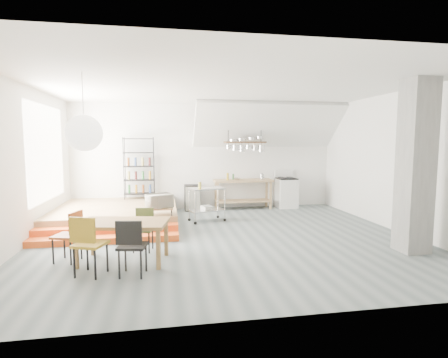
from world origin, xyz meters
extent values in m
plane|color=slate|center=(0.00, 0.00, 0.00)|extent=(8.00, 8.00, 0.00)
cube|color=silver|center=(0.00, 3.50, 1.60)|extent=(8.00, 0.04, 3.20)
cube|color=silver|center=(-4.00, 0.00, 1.60)|extent=(0.04, 7.00, 3.20)
cube|color=silver|center=(4.00, 0.00, 1.60)|extent=(0.04, 7.00, 3.20)
cube|color=white|center=(0.00, 0.00, 3.20)|extent=(8.00, 7.00, 0.02)
cube|color=white|center=(1.80, 2.90, 2.55)|extent=(4.40, 1.44, 1.32)
cube|color=white|center=(-3.98, 1.50, 1.80)|extent=(0.02, 2.50, 2.20)
cube|color=olive|center=(-2.50, 2.00, 0.20)|extent=(3.00, 3.00, 0.40)
cube|color=#E7561B|center=(-2.50, 0.05, 0.07)|extent=(3.00, 0.35, 0.13)
cube|color=#E7561B|center=(-2.50, 0.40, 0.13)|extent=(3.00, 0.35, 0.27)
cube|color=slate|center=(3.30, -1.50, 1.60)|extent=(0.50, 0.50, 3.20)
cube|color=olive|center=(1.10, 3.15, 0.88)|extent=(1.80, 0.60, 0.06)
cube|color=olive|center=(1.10, 3.15, 0.25)|extent=(1.70, 0.55, 0.04)
cube|color=olive|center=(1.92, 3.37, 0.43)|extent=(0.06, 0.06, 0.86)
cube|color=olive|center=(0.28, 3.37, 0.43)|extent=(0.06, 0.06, 0.86)
cube|color=olive|center=(1.92, 2.93, 0.43)|extent=(0.06, 0.06, 0.86)
cube|color=olive|center=(0.28, 2.93, 0.43)|extent=(0.06, 0.06, 0.86)
cube|color=white|center=(2.50, 3.15, 0.45)|extent=(0.60, 0.60, 0.90)
cube|color=black|center=(2.50, 3.15, 0.92)|extent=(0.58, 0.58, 0.03)
cube|color=white|center=(2.50, 3.43, 1.05)|extent=(0.60, 0.05, 0.25)
cylinder|color=black|center=(2.64, 3.29, 0.94)|extent=(0.18, 0.18, 0.02)
cylinder|color=black|center=(2.36, 3.29, 0.94)|extent=(0.18, 0.18, 0.02)
cylinder|color=black|center=(2.64, 3.01, 0.94)|extent=(0.18, 0.18, 0.02)
cylinder|color=black|center=(2.36, 3.01, 0.94)|extent=(0.18, 0.18, 0.02)
cube|color=#412D1A|center=(1.10, 2.95, 2.05)|extent=(1.20, 0.50, 0.05)
cylinder|color=black|center=(0.60, 2.95, 2.62)|extent=(0.02, 0.02, 1.15)
cylinder|color=black|center=(1.60, 2.95, 2.62)|extent=(0.02, 0.02, 1.15)
cylinder|color=silver|center=(0.60, 2.90, 1.91)|extent=(0.16, 0.16, 0.12)
cylinder|color=silver|center=(0.80, 2.90, 1.89)|extent=(0.20, 0.20, 0.16)
cylinder|color=silver|center=(1.00, 2.90, 1.87)|extent=(0.16, 0.16, 0.20)
cylinder|color=silver|center=(1.20, 2.90, 1.91)|extent=(0.20, 0.20, 0.12)
cylinder|color=silver|center=(1.40, 2.90, 1.89)|extent=(0.16, 0.16, 0.16)
cylinder|color=silver|center=(1.60, 2.90, 1.87)|extent=(0.20, 0.20, 0.20)
cylinder|color=black|center=(-1.58, 3.38, 1.30)|extent=(0.02, 0.02, 1.80)
cylinder|color=black|center=(-2.42, 3.38, 1.30)|extent=(0.02, 0.02, 1.80)
cylinder|color=black|center=(-1.58, 3.02, 1.30)|extent=(0.02, 0.02, 1.80)
cylinder|color=black|center=(-2.42, 3.02, 1.30)|extent=(0.02, 0.02, 1.80)
cube|color=black|center=(-2.00, 3.20, 0.55)|extent=(0.88, 0.38, 0.02)
cube|color=black|center=(-2.00, 3.20, 0.95)|extent=(0.88, 0.38, 0.02)
cube|color=black|center=(-2.00, 3.20, 1.35)|extent=(0.88, 0.38, 0.02)
cube|color=black|center=(-2.00, 3.20, 1.75)|extent=(0.88, 0.38, 0.02)
cube|color=black|center=(-2.00, 3.20, 2.15)|extent=(0.88, 0.38, 0.03)
cylinder|color=#307836|center=(-2.00, 3.20, 0.69)|extent=(0.07, 0.07, 0.24)
cylinder|color=#AA731C|center=(-2.00, 3.20, 1.09)|extent=(0.07, 0.07, 0.24)
cylinder|color=brown|center=(-2.00, 3.20, 1.49)|extent=(0.07, 0.07, 0.24)
cube|color=olive|center=(-1.40, 0.75, 0.55)|extent=(0.60, 0.40, 0.03)
cylinder|color=black|center=(-1.13, 0.92, 0.47)|extent=(0.02, 0.02, 0.13)
cylinder|color=black|center=(-1.67, 0.92, 0.47)|extent=(0.02, 0.02, 0.13)
cylinder|color=black|center=(-1.13, 0.58, 0.47)|extent=(0.02, 0.02, 0.13)
cylinder|color=black|center=(-1.67, 0.58, 0.47)|extent=(0.02, 0.02, 0.13)
sphere|color=white|center=(-2.58, -1.09, 2.20)|extent=(0.60, 0.60, 0.60)
cube|color=olive|center=(-1.99, -1.20, 0.68)|extent=(1.61, 1.09, 0.06)
cube|color=olive|center=(-1.27, -0.98, 0.33)|extent=(0.08, 0.08, 0.65)
cube|color=olive|center=(-2.58, -0.73, 0.33)|extent=(0.08, 0.08, 0.65)
cube|color=olive|center=(-1.39, -1.67, 0.33)|extent=(0.08, 0.08, 0.65)
cube|color=olive|center=(-2.71, -1.43, 0.33)|extent=(0.08, 0.08, 0.65)
cube|color=#A47E1C|center=(-2.42, -1.74, 0.49)|extent=(0.56, 0.56, 0.04)
cube|color=#A47E1C|center=(-2.49, -1.92, 0.76)|extent=(0.40, 0.19, 0.38)
cylinder|color=black|center=(-2.64, -1.84, 0.24)|extent=(0.03, 0.03, 0.48)
cylinder|color=black|center=(-2.32, -1.96, 0.24)|extent=(0.03, 0.03, 0.48)
cylinder|color=black|center=(-2.52, -1.51, 0.24)|extent=(0.03, 0.03, 0.48)
cylinder|color=black|center=(-2.19, -1.64, 0.24)|extent=(0.03, 0.03, 0.48)
cube|color=black|center=(-1.78, -1.85, 0.46)|extent=(0.48, 0.48, 0.04)
cube|color=black|center=(-1.81, -2.04, 0.72)|extent=(0.39, 0.11, 0.36)
cylinder|color=black|center=(-1.97, -1.99, 0.23)|extent=(0.03, 0.03, 0.45)
cylinder|color=black|center=(-1.65, -2.04, 0.23)|extent=(0.03, 0.03, 0.45)
cylinder|color=black|center=(-1.91, -1.66, 0.23)|extent=(0.03, 0.03, 0.45)
cylinder|color=black|center=(-1.59, -1.72, 0.23)|extent=(0.03, 0.03, 0.45)
cube|color=#505F2D|center=(-1.69, -0.64, 0.41)|extent=(0.43, 0.43, 0.04)
cube|color=#505F2D|center=(-1.66, -0.48, 0.64)|extent=(0.35, 0.10, 0.32)
cylinder|color=black|center=(-1.52, -0.53, 0.20)|extent=(0.03, 0.03, 0.40)
cylinder|color=black|center=(-1.81, -0.47, 0.20)|extent=(0.03, 0.03, 0.40)
cylinder|color=black|center=(-1.58, -0.81, 0.20)|extent=(0.03, 0.03, 0.40)
cylinder|color=black|center=(-1.87, -0.76, 0.20)|extent=(0.03, 0.03, 0.40)
cube|color=#9E4216|center=(-2.95, -1.02, 0.45)|extent=(0.51, 0.51, 0.04)
cube|color=#9E4216|center=(-2.77, -1.08, 0.70)|extent=(0.16, 0.38, 0.35)
cylinder|color=black|center=(-2.84, -1.23, 0.22)|extent=(0.03, 0.03, 0.44)
cylinder|color=black|center=(-2.74, -0.92, 0.22)|extent=(0.03, 0.03, 0.44)
cylinder|color=black|center=(-3.15, -1.13, 0.22)|extent=(0.03, 0.03, 0.44)
cylinder|color=black|center=(-3.05, -0.82, 0.22)|extent=(0.03, 0.03, 0.44)
cube|color=silver|center=(-0.20, 1.64, 0.86)|extent=(0.98, 0.71, 0.04)
cube|color=silver|center=(-0.20, 1.64, 0.29)|extent=(0.98, 0.71, 0.03)
cylinder|color=silver|center=(0.14, 1.96, 0.44)|extent=(0.03, 0.03, 0.84)
sphere|color=black|center=(0.14, 1.96, 0.04)|extent=(0.08, 0.08, 0.08)
cylinder|color=silver|center=(-0.65, 1.74, 0.44)|extent=(0.03, 0.03, 0.84)
sphere|color=black|center=(-0.65, 1.74, 0.04)|extent=(0.08, 0.08, 0.08)
cylinder|color=silver|center=(0.25, 1.55, 0.44)|extent=(0.03, 0.03, 0.84)
sphere|color=black|center=(0.25, 1.55, 0.04)|extent=(0.08, 0.08, 0.08)
cylinder|color=silver|center=(-0.54, 1.32, 0.44)|extent=(0.03, 0.03, 0.84)
sphere|color=black|center=(-0.54, 1.32, 0.04)|extent=(0.08, 0.08, 0.08)
cube|color=black|center=(-0.46, 3.20, 0.38)|extent=(0.45, 0.45, 0.77)
imported|color=beige|center=(-1.40, 0.75, 0.72)|extent=(0.66, 0.58, 0.31)
imported|color=silver|center=(0.89, 3.10, 0.94)|extent=(0.24, 0.24, 0.06)
camera|label=1|loc=(-1.28, -7.24, 2.05)|focal=28.00mm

